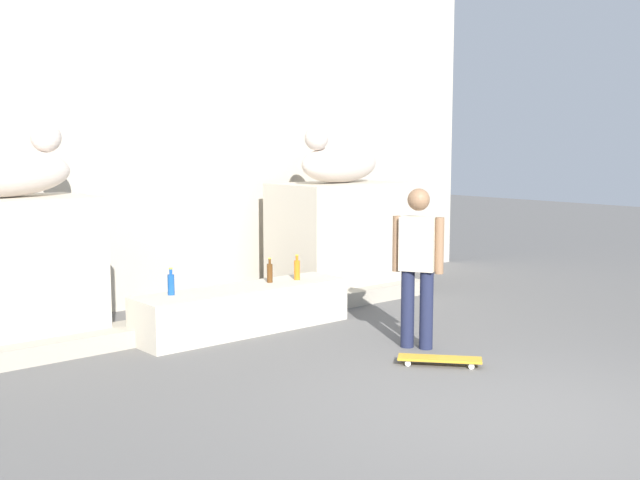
{
  "coord_description": "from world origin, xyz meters",
  "views": [
    {
      "loc": [
        -5.02,
        -3.43,
        2.14
      ],
      "look_at": [
        0.38,
        2.89,
        1.1
      ],
      "focal_mm": 44.07,
      "sensor_mm": 36.0,
      "label": 1
    }
  ],
  "objects_px": {
    "bottle_orange": "(297,269)",
    "bottle_blue": "(171,284)",
    "bottle_brown": "(270,272)",
    "statue_reclining_right": "(339,163)",
    "skateboard": "(440,359)",
    "statue_reclining_left": "(0,170)",
    "skater": "(418,261)"
  },
  "relations": [
    {
      "from": "bottle_orange",
      "to": "bottle_blue",
      "type": "bearing_deg",
      "value": 174.84
    },
    {
      "from": "bottle_orange",
      "to": "statue_reclining_right",
      "type": "bearing_deg",
      "value": 32.27
    },
    {
      "from": "statue_reclining_right",
      "to": "skateboard",
      "type": "xyz_separation_m",
      "value": [
        -1.67,
        -3.33,
        -1.79
      ]
    },
    {
      "from": "statue_reclining_right",
      "to": "bottle_orange",
      "type": "distance_m",
      "value": 2.19
    },
    {
      "from": "skateboard",
      "to": "bottle_orange",
      "type": "bearing_deg",
      "value": -43.5
    },
    {
      "from": "statue_reclining_right",
      "to": "bottle_orange",
      "type": "relative_size",
      "value": 5.56
    },
    {
      "from": "statue_reclining_right",
      "to": "bottle_blue",
      "type": "xyz_separation_m",
      "value": [
        -3.15,
        -0.82,
        -1.23
      ]
    },
    {
      "from": "statue_reclining_left",
      "to": "bottle_orange",
      "type": "xyz_separation_m",
      "value": [
        3.07,
        -0.98,
        -1.22
      ]
    },
    {
      "from": "statue_reclining_left",
      "to": "skater",
      "type": "distance_m",
      "value": 4.36
    },
    {
      "from": "statue_reclining_right",
      "to": "skater",
      "type": "height_order",
      "value": "statue_reclining_right"
    },
    {
      "from": "bottle_orange",
      "to": "skateboard",
      "type": "bearing_deg",
      "value": -93.47
    },
    {
      "from": "statue_reclining_right",
      "to": "bottle_brown",
      "type": "bearing_deg",
      "value": 13.04
    },
    {
      "from": "skater",
      "to": "bottle_brown",
      "type": "relative_size",
      "value": 5.74
    },
    {
      "from": "statue_reclining_left",
      "to": "skater",
      "type": "bearing_deg",
      "value": -47.62
    },
    {
      "from": "bottle_brown",
      "to": "bottle_blue",
      "type": "bearing_deg",
      "value": 176.13
    },
    {
      "from": "bottle_orange",
      "to": "bottle_brown",
      "type": "height_order",
      "value": "bottle_orange"
    },
    {
      "from": "bottle_blue",
      "to": "bottle_brown",
      "type": "bearing_deg",
      "value": -3.87
    },
    {
      "from": "skater",
      "to": "statue_reclining_right",
      "type": "bearing_deg",
      "value": -54.83
    },
    {
      "from": "statue_reclining_right",
      "to": "skateboard",
      "type": "bearing_deg",
      "value": 50.79
    },
    {
      "from": "bottle_orange",
      "to": "bottle_brown",
      "type": "distance_m",
      "value": 0.37
    },
    {
      "from": "statue_reclining_right",
      "to": "statue_reclining_left",
      "type": "bearing_deg",
      "value": -12.71
    },
    {
      "from": "statue_reclining_right",
      "to": "bottle_orange",
      "type": "height_order",
      "value": "statue_reclining_right"
    },
    {
      "from": "skater",
      "to": "skateboard",
      "type": "relative_size",
      "value": 2.25
    },
    {
      "from": "skater",
      "to": "bottle_brown",
      "type": "bearing_deg",
      "value": -12.27
    },
    {
      "from": "statue_reclining_left",
      "to": "bottle_blue",
      "type": "relative_size",
      "value": 5.65
    },
    {
      "from": "statue_reclining_left",
      "to": "bottle_brown",
      "type": "bearing_deg",
      "value": -26.02
    },
    {
      "from": "skateboard",
      "to": "bottle_orange",
      "type": "xyz_separation_m",
      "value": [
        0.14,
        2.37,
        0.57
      ]
    },
    {
      "from": "statue_reclining_left",
      "to": "bottle_blue",
      "type": "height_order",
      "value": "statue_reclining_left"
    },
    {
      "from": "skater",
      "to": "bottle_orange",
      "type": "height_order",
      "value": "skater"
    },
    {
      "from": "bottle_orange",
      "to": "bottle_brown",
      "type": "xyz_separation_m",
      "value": [
        -0.36,
        0.06,
        -0.01
      ]
    },
    {
      "from": "skateboard",
      "to": "statue_reclining_left",
      "type": "bearing_deg",
      "value": 1.18
    },
    {
      "from": "statue_reclining_left",
      "to": "statue_reclining_right",
      "type": "bearing_deg",
      "value": -7.5
    }
  ]
}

